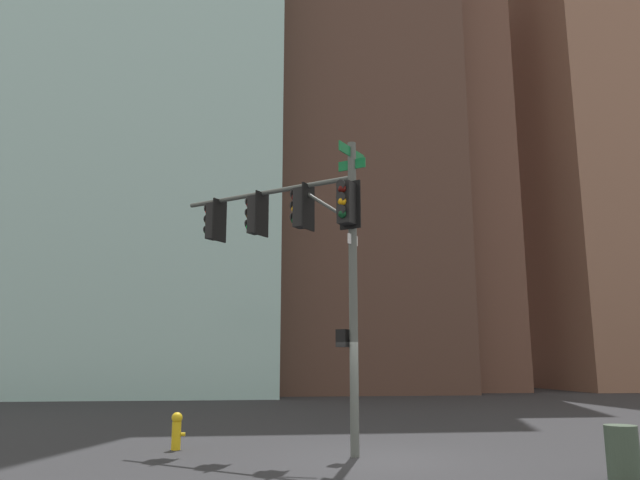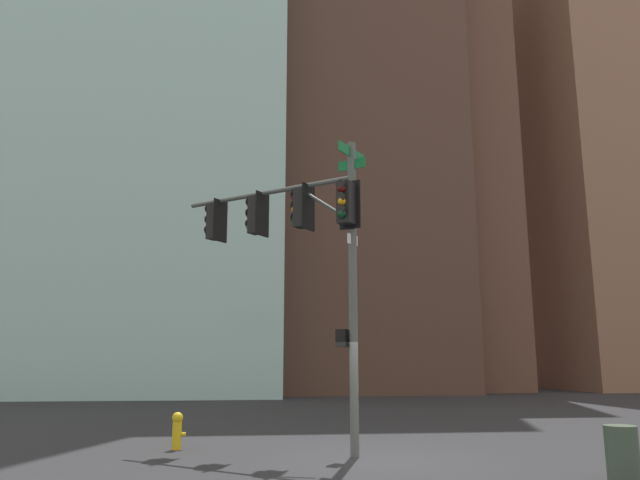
% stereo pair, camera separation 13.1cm
% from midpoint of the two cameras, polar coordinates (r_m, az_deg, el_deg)
% --- Properties ---
extents(ground_plane, '(200.00, 200.00, 0.00)m').
position_cam_midpoint_polar(ground_plane, '(14.05, 5.45, -19.68)').
color(ground_plane, '#262628').
extents(signal_pole_assembly, '(4.48, 3.77, 7.29)m').
position_cam_midpoint_polar(signal_pole_assembly, '(15.18, -1.82, 0.61)').
color(signal_pole_assembly, '#4C514C').
rests_on(signal_pole_assembly, ground_plane).
extents(fire_hydrant, '(0.34, 0.26, 0.87)m').
position_cam_midpoint_polar(fire_hydrant, '(15.69, -12.94, -16.83)').
color(fire_hydrant, gold).
rests_on(fire_hydrant, ground_plane).
extents(litter_bin, '(0.56, 0.56, 0.95)m').
position_cam_midpoint_polar(litter_bin, '(12.57, 26.66, -17.38)').
color(litter_bin, '#384738').
rests_on(litter_bin, ground_plane).
extents(building_brick_nearside, '(26.66, 19.12, 38.72)m').
position_cam_midpoint_polar(building_brick_nearside, '(53.52, 0.62, 7.52)').
color(building_brick_nearside, brown).
rests_on(building_brick_nearside, ground_plane).
extents(building_brick_midblock, '(19.75, 19.87, 42.31)m').
position_cam_midpoint_polar(building_brick_midblock, '(51.96, -0.52, 10.22)').
color(building_brick_midblock, '#4C3328').
rests_on(building_brick_midblock, ground_plane).
extents(building_glass_tower, '(24.22, 33.29, 63.52)m').
position_cam_midpoint_polar(building_glass_tower, '(60.50, -16.19, 18.55)').
color(building_glass_tower, '#9EC6C1').
rests_on(building_glass_tower, ground_plane).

